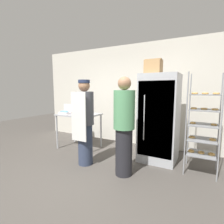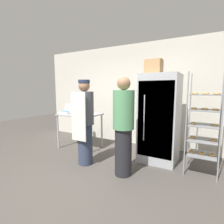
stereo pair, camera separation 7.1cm
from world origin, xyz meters
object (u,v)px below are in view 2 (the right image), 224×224
object	(u,v)px
baking_rack	(203,125)
donut_box	(66,112)
blender_pitcher	(76,107)
binder_stack	(84,111)
person_customer	(123,126)
person_baker	(85,121)
cardboard_storage_box	(154,67)
refrigerator	(160,118)

from	to	relation	value
baking_rack	donut_box	size ratio (longest dim) A/B	6.81
blender_pitcher	binder_stack	world-z (taller)	blender_pitcher
blender_pitcher	person_customer	bearing A→B (deg)	-27.33
donut_box	binder_stack	distance (m)	0.48
donut_box	person_customer	xyz separation A→B (m)	(1.97, -0.61, -0.06)
blender_pitcher	person_baker	size ratio (longest dim) A/B	0.17
person_baker	person_customer	xyz separation A→B (m)	(0.89, -0.03, -0.00)
baking_rack	cardboard_storage_box	size ratio (longest dim) A/B	5.47
binder_stack	person_customer	bearing A→B (deg)	-28.78
person_customer	donut_box	bearing A→B (deg)	162.88
baking_rack	blender_pitcher	distance (m)	3.29
baking_rack	person_baker	xyz separation A→B (m)	(-2.11, -0.76, -0.01)
blender_pitcher	person_customer	distance (m)	2.31
baking_rack	person_baker	bearing A→B (deg)	-160.24
refrigerator	person_customer	size ratio (longest dim) A/B	1.06
refrigerator	person_customer	world-z (taller)	refrigerator
donut_box	baking_rack	bearing A→B (deg)	3.19
binder_stack	cardboard_storage_box	xyz separation A→B (m)	(1.79, 0.08, 1.04)
refrigerator	person_customer	distance (m)	1.04
person_customer	person_baker	bearing A→B (deg)	178.28
donut_box	person_baker	xyz separation A→B (m)	(1.08, -0.58, -0.06)
refrigerator	person_customer	xyz separation A→B (m)	(-0.38, -0.97, -0.03)
baking_rack	cardboard_storage_box	bearing A→B (deg)	170.81
cardboard_storage_box	refrigerator	bearing A→B (deg)	10.23
baking_rack	cardboard_storage_box	world-z (taller)	cardboard_storage_box
refrigerator	binder_stack	bearing A→B (deg)	-176.71
refrigerator	donut_box	bearing A→B (deg)	-171.13
blender_pitcher	cardboard_storage_box	bearing A→B (deg)	-2.89
baking_rack	person_customer	distance (m)	1.45
donut_box	person_customer	distance (m)	2.06
refrigerator	binder_stack	distance (m)	1.95
blender_pitcher	refrigerator	bearing A→B (deg)	-2.06
baking_rack	refrigerator	bearing A→B (deg)	167.41
refrigerator	person_baker	size ratio (longest dim) A/B	1.08
cardboard_storage_box	binder_stack	bearing A→B (deg)	-177.31
refrigerator	baking_rack	xyz separation A→B (m)	(0.84, -0.19, -0.02)
donut_box	refrigerator	bearing A→B (deg)	8.87
baking_rack	donut_box	xyz separation A→B (m)	(-3.19, -0.18, 0.05)
binder_stack	person_baker	xyz separation A→B (m)	(0.68, -0.83, -0.07)
baking_rack	person_baker	world-z (taller)	baking_rack
person_baker	person_customer	size ratio (longest dim) A/B	0.98
blender_pitcher	cardboard_storage_box	world-z (taller)	cardboard_storage_box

